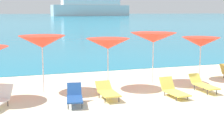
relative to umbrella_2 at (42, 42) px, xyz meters
name	(u,v)px	position (x,y,z in m)	size (l,w,h in m)	color
ground_plane	(111,65)	(5.21, 6.77, -2.25)	(50.00, 100.00, 0.30)	beige
ocean_water	(9,16)	(5.21, 223.82, -2.09)	(650.00, 440.00, 0.02)	teal
umbrella_2	(42,42)	(0.00, 0.00, 0.00)	(1.96, 1.96, 2.35)	silver
umbrella_3	(108,44)	(2.72, -0.28, -0.14)	(2.01, 2.01, 2.18)	silver
umbrella_4	(153,38)	(5.01, 0.07, 0.04)	(2.26, 2.26, 2.36)	silver
umbrella_5	(201,42)	(7.56, 0.10, -0.24)	(1.86, 1.86, 2.09)	silver
lounge_chair_2	(203,84)	(6.34, -2.01, -1.80)	(0.54, 1.62, 0.64)	#D8BF4C
lounge_chair_4	(75,96)	(0.81, -2.28, -1.78)	(0.79, 1.41, 0.70)	#1E478C
lounge_chair_5	(174,90)	(4.75, -2.37, -1.84)	(0.67, 1.53, 0.68)	#D8BF4C
lounge_chair_9	(107,91)	(2.18, -1.87, -1.81)	(0.64, 1.49, 0.58)	#D8BF4C
cruise_ship	(91,6)	(63.72, 226.18, 5.34)	(60.40, 15.36, 19.79)	silver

